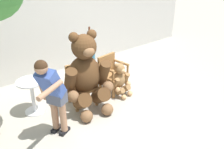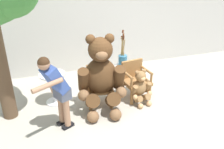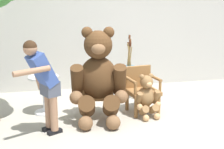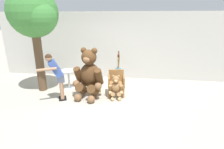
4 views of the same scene
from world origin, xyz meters
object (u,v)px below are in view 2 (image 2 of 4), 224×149
Objects in this scene: teddy_bear_small at (141,87)px; white_stool at (123,69)px; teddy_bear_large at (101,75)px; person_visitor at (56,87)px; brush_bucket at (123,58)px; round_side_table at (53,85)px; wooden_chair_right at (135,79)px; wooden_chair_left at (99,84)px.

teddy_bear_small is 1.11m from white_stool.
teddy_bear_large is 3.61× the size of white_stool.
person_visitor is 2.39m from white_stool.
white_stool is 0.50× the size of brush_bucket.
person_visitor is at bearing -140.79° from white_stool.
round_side_table is at bearing 162.23° from teddy_bear_small.
person_visitor is at bearing -160.26° from wooden_chair_right.
person_visitor is 2.13× the size of round_side_table.
teddy_bear_large is at bearing -128.43° from brush_bucket.
round_side_table is (0.00, 0.95, -0.46)m from person_visitor.
teddy_bear_large is at bearing 179.04° from teddy_bear_small.
teddy_bear_small is 0.87× the size of brush_bucket.
teddy_bear_small is (0.89, -0.01, -0.42)m from teddy_bear_large.
white_stool is at bearing 90.99° from teddy_bear_small.
wooden_chair_left is 1.24m from person_visitor.
person_visitor is 2.34m from brush_bucket.
teddy_bear_large is 2.30× the size of round_side_table.
brush_bucket reaches higher than wooden_chair_right.
white_stool is (1.80, 1.47, -0.56)m from person_visitor.
wooden_chair_right is 1.97m from person_visitor.
person_visitor is (-1.81, -0.65, 0.45)m from wooden_chair_right.
wooden_chair_left is at bearing -179.99° from wooden_chair_right.
teddy_bear_large is at bearing 22.09° from person_visitor.
teddy_bear_large reaches higher than wooden_chair_right.
round_side_table is at bearing -163.80° from brush_bucket.
round_side_table is (-1.82, 0.58, 0.06)m from teddy_bear_small.
wooden_chair_left is 0.56× the size of person_visitor.
wooden_chair_left reaches higher than white_stool.
teddy_bear_small is at bearing 11.32° from person_visitor.
wooden_chair_right is 0.84m from brush_bucket.
person_visitor is 1.67× the size of brush_bucket.
teddy_bear_small is (0.01, -0.28, -0.07)m from wooden_chair_right.
white_stool is (0.84, 0.82, -0.11)m from wooden_chair_left.
teddy_bear_large is (-0.02, -0.27, 0.35)m from wooden_chair_left.
wooden_chair_left reaches higher than teddy_bear_small.
person_visitor is (-1.82, -0.37, 0.52)m from teddy_bear_small.
teddy_bear_large reaches higher than wooden_chair_left.
white_stool is 1.88m from round_side_table.
teddy_bear_small is (0.86, -0.28, -0.07)m from wooden_chair_left.
person_visitor reaches higher than wooden_chair_right.
brush_bucket is at bearing 39.24° from person_visitor.
teddy_bear_small reaches higher than white_stool.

